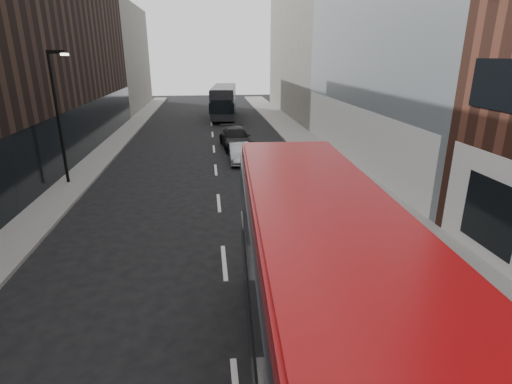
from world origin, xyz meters
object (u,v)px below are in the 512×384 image
object	(u,v)px
car_b	(239,153)
car_c	(236,138)
car_a	(278,160)
red_bus	(324,314)
grey_bus	(224,101)
street_lamp	(58,109)

from	to	relation	value
car_b	car_c	xyz separation A→B (m)	(0.07, 4.41, 0.15)
car_a	car_b	bearing A→B (deg)	132.85
red_bus	car_a	bearing A→B (deg)	85.81
grey_bus	car_a	distance (m)	23.42
grey_bus	car_b	distance (m)	20.40
red_bus	car_b	distance (m)	20.56
car_b	grey_bus	bearing A→B (deg)	90.90
car_b	street_lamp	bearing A→B (deg)	-158.23
street_lamp	grey_bus	bearing A→B (deg)	67.98
street_lamp	grey_bus	distance (m)	26.19
red_bus	car_a	world-z (taller)	red_bus
street_lamp	car_a	size ratio (longest dim) A/B	1.51
grey_bus	car_a	size ratio (longest dim) A/B	2.41
red_bus	grey_bus	xyz separation A→B (m)	(0.01, 40.83, -0.62)
red_bus	car_a	xyz separation A→B (m)	(2.23, 17.55, -1.73)
car_a	car_b	distance (m)	3.62
red_bus	grey_bus	distance (m)	40.84
car_c	car_a	bearing A→B (deg)	-79.18
street_lamp	grey_bus	size ratio (longest dim) A/B	0.63
red_bus	car_c	xyz separation A→B (m)	(0.18, 24.89, -1.74)
car_a	car_c	xyz separation A→B (m)	(-2.05, 7.34, -0.01)
grey_bus	car_a	world-z (taller)	grey_bus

